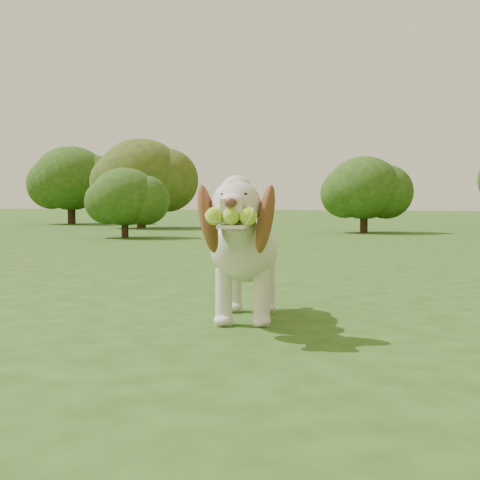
% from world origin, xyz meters
% --- Properties ---
extents(ground, '(80.00, 80.00, 0.00)m').
position_xyz_m(ground, '(0.00, 0.00, 0.00)').
color(ground, '#224A15').
rests_on(ground, ground).
extents(dog, '(0.56, 1.12, 0.73)m').
position_xyz_m(dog, '(-0.52, 0.12, 0.39)').
color(dog, silver).
rests_on(dog, ground).
extents(shrub_a, '(1.13, 1.13, 1.17)m').
position_xyz_m(shrub_a, '(-5.08, 6.63, 0.69)').
color(shrub_a, '#382314').
rests_on(shrub_a, ground).
extents(shrub_g, '(1.98, 1.98, 2.05)m').
position_xyz_m(shrub_g, '(-9.82, 11.90, 1.21)').
color(shrub_g, '#382314').
rests_on(shrub_g, ground).
extents(shrub_e, '(1.94, 1.94, 2.01)m').
position_xyz_m(shrub_e, '(-6.78, 10.21, 1.18)').
color(shrub_e, '#382314').
rests_on(shrub_e, ground).
extents(shrub_b, '(1.42, 1.42, 1.47)m').
position_xyz_m(shrub_b, '(-1.69, 9.81, 0.86)').
color(shrub_b, '#382314').
rests_on(shrub_b, ground).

